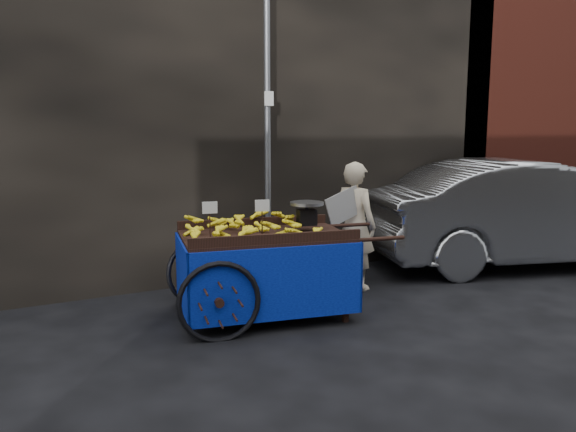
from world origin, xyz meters
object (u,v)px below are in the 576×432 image
banana_cart (260,243)px  parked_car (527,213)px  plastic_bag (338,284)px  vendor (355,225)px

banana_cart → parked_car: size_ratio=0.54×
plastic_bag → parked_car: bearing=-0.3°
banana_cart → plastic_bag: bearing=25.9°
vendor → parked_car: 2.98m
plastic_bag → parked_car: parked_car is taller
banana_cart → vendor: (1.53, 0.45, -0.00)m
banana_cart → plastic_bag: banana_cart is taller
vendor → plastic_bag: 0.77m
banana_cart → plastic_bag: (1.21, 0.32, -0.69)m
banana_cart → parked_car: 4.52m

